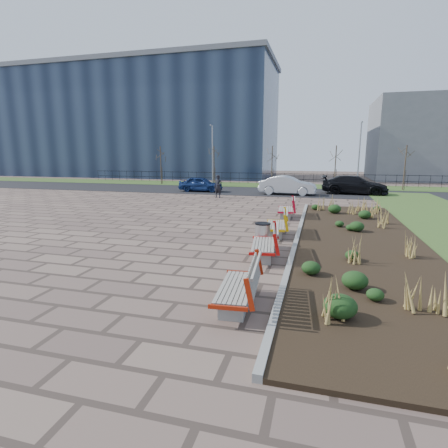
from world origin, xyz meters
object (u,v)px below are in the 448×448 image
(litter_bin, at_px, (263,235))
(lamp_east, at_px, (359,156))
(bench_b, at_px, (263,243))
(lamp_west, at_px, (213,156))
(bench_a, at_px, (236,285))
(car_black, at_px, (354,185))
(bench_d, at_px, (286,208))
(bench_c, at_px, (276,223))
(car_blue, at_px, (201,184))
(car_silver, at_px, (288,185))
(pedestrian, at_px, (218,186))

(litter_bin, xyz_separation_m, lamp_east, (5.23, 22.39, 2.61))
(bench_b, relative_size, lamp_west, 0.35)
(bench_a, height_order, car_black, car_black)
(bench_d, distance_m, lamp_west, 18.68)
(bench_a, xyz_separation_m, bench_b, (0.00, 3.77, 0.00))
(bench_c, relative_size, car_black, 0.40)
(bench_b, distance_m, litter_bin, 1.35)
(bench_a, bearing_deg, car_black, 74.79)
(car_blue, xyz_separation_m, lamp_east, (13.39, 5.50, 2.37))
(bench_a, xyz_separation_m, car_silver, (-0.85, 21.65, 0.27))
(bench_d, bearing_deg, car_silver, 89.89)
(bench_c, height_order, litter_bin, bench_c)
(litter_bin, height_order, pedestrian, pedestrian)
(bench_d, height_order, lamp_east, lamp_east)
(pedestrian, relative_size, lamp_west, 0.29)
(car_silver, bearing_deg, pedestrian, 126.26)
(pedestrian, height_order, lamp_east, lamp_east)
(pedestrian, distance_m, car_blue, 4.44)
(lamp_west, bearing_deg, car_black, -16.64)
(bench_b, xyz_separation_m, car_silver, (-0.85, 17.88, 0.27))
(car_black, bearing_deg, lamp_west, 78.08)
(bench_d, bearing_deg, bench_a, -94.79)
(litter_bin, xyz_separation_m, car_silver, (-0.62, 16.56, 0.34))
(car_black, relative_size, lamp_east, 0.87)
(bench_a, distance_m, lamp_west, 29.02)
(bench_d, height_order, car_black, car_black)
(bench_d, distance_m, car_blue, 13.58)
(pedestrian, bearing_deg, bench_b, -57.89)
(bench_a, distance_m, bench_d, 11.31)
(bench_b, relative_size, car_silver, 0.46)
(bench_a, xyz_separation_m, car_blue, (-8.39, 21.98, 0.17))
(pedestrian, xyz_separation_m, lamp_west, (-3.22, 9.08, 2.18))
(bench_d, xyz_separation_m, car_blue, (-8.39, 10.67, 0.17))
(bench_d, bearing_deg, lamp_east, 68.02)
(bench_c, height_order, lamp_east, lamp_east)
(car_black, bearing_deg, bench_b, 172.07)
(lamp_west, distance_m, lamp_east, 14.00)
(bench_a, height_order, car_blue, car_blue)
(car_silver, distance_m, lamp_west, 10.28)
(bench_a, distance_m, bench_c, 7.05)
(bench_c, relative_size, lamp_west, 0.35)
(car_silver, height_order, lamp_west, lamp_west)
(bench_c, bearing_deg, pedestrian, 111.42)
(litter_bin, relative_size, pedestrian, 0.50)
(car_black, xyz_separation_m, lamp_west, (-13.42, 4.01, 2.26))
(car_blue, bearing_deg, bench_c, -151.56)
(bench_a, bearing_deg, litter_bin, 88.04)
(car_blue, xyz_separation_m, lamp_west, (-0.61, 5.50, 2.37))
(bench_c, distance_m, bench_d, 4.26)
(lamp_west, bearing_deg, bench_c, -66.22)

